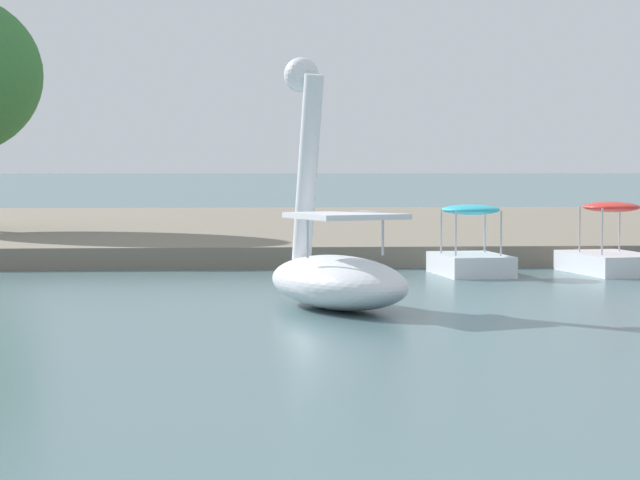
% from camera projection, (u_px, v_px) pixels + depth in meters
% --- Properties ---
extents(shore_bank_far, '(141.56, 25.22, 0.45)m').
position_uv_depth(shore_bank_far, '(276.00, 229.00, 39.55)').
color(shore_bank_far, slate).
rests_on(shore_bank_far, ground_plane).
extents(swan_boat, '(2.68, 3.62, 3.83)m').
position_uv_depth(swan_boat, '(335.00, 264.00, 19.57)').
color(swan_boat, white).
rests_on(swan_boat, ground_plane).
extents(pedal_boat_cyan, '(1.45, 2.17, 1.38)m').
position_uv_depth(pedal_boat_cyan, '(470.00, 252.00, 25.52)').
color(pedal_boat_cyan, white).
rests_on(pedal_boat_cyan, ground_plane).
extents(pedal_boat_red, '(1.74, 2.59, 1.42)m').
position_uv_depth(pedal_boat_red, '(611.00, 253.00, 25.89)').
color(pedal_boat_red, white).
rests_on(pedal_boat_red, ground_plane).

